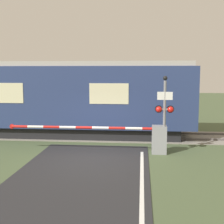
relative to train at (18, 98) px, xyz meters
The scene contains 5 objects.
ground_plane 6.66m from the train, 42.23° to the right, with size 80.00×80.00×0.00m, color #475638.
track_bed 5.10m from the train, ahead, with size 36.00×3.20×0.13m.
train is the anchor object (origin of this frame).
crossing_barrier 7.68m from the train, 26.53° to the right, with size 6.70×0.44×1.18m.
signal_post 8.37m from the train, 25.08° to the right, with size 0.77×0.26×3.22m.
Camera 1 is at (1.96, -11.88, 3.36)m, focal length 50.00 mm.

